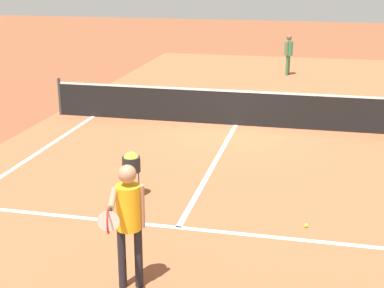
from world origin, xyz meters
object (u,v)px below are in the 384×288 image
at_px(player_far, 289,51).
at_px(ball_hopper, 131,162).
at_px(net, 236,107).
at_px(player_near, 128,213).
at_px(tennis_ball_mid_court, 306,226).

height_order(player_far, ball_hopper, player_far).
height_order(net, player_near, player_near).
xyz_separation_m(player_far, ball_hopper, (-2.06, -12.97, -0.28)).
bearing_deg(player_far, player_near, -93.85).
height_order(net, tennis_ball_mid_court, net).
bearing_deg(net, tennis_ball_mid_court, -70.83).
bearing_deg(tennis_ball_mid_court, player_far, 94.89).
distance_m(net, player_far, 7.73).
relative_size(net, player_near, 5.90).
distance_m(ball_hopper, tennis_ball_mid_court, 3.34).
height_order(net, player_far, player_far).
height_order(player_far, tennis_ball_mid_court, player_far).
xyz_separation_m(ball_hopper, tennis_ball_mid_court, (3.22, -0.61, -0.64)).
bearing_deg(tennis_ball_mid_court, ball_hopper, 169.19).
relative_size(net, tennis_ball_mid_court, 155.89).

